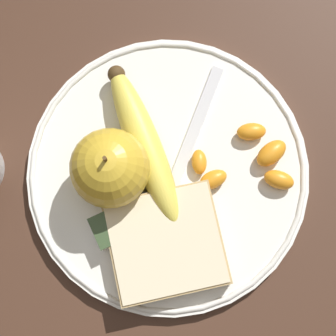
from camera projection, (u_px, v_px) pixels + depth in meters
ground_plane at (168, 174)px, 0.58m from camera, size 3.00×3.00×0.00m
plate at (168, 173)px, 0.58m from camera, size 0.29×0.29×0.01m
apple at (110, 168)px, 0.53m from camera, size 0.08×0.08×0.09m
banana at (144, 144)px, 0.56m from camera, size 0.04×0.18×0.03m
bread_slice at (166, 243)px, 0.55m from camera, size 0.13×0.12×0.02m
fork at (181, 163)px, 0.57m from camera, size 0.15×0.14×0.00m
jam_packet at (114, 227)px, 0.55m from camera, size 0.04×0.03×0.02m
orange_segment_0 at (213, 180)px, 0.56m from camera, size 0.03×0.02×0.02m
orange_segment_1 at (279, 180)px, 0.56m from camera, size 0.03×0.03×0.02m
orange_segment_2 at (199, 162)px, 0.57m from camera, size 0.02×0.03×0.01m
orange_segment_3 at (252, 133)px, 0.57m from camera, size 0.03×0.03×0.02m
orange_segment_4 at (271, 153)px, 0.57m from camera, size 0.04×0.03×0.02m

